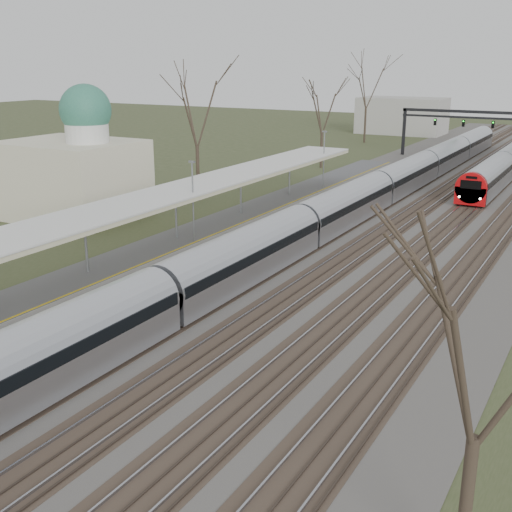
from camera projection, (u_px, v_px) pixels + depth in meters
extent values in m
cube|color=#474442|center=(410.00, 206.00, 54.51)|extent=(24.00, 160.00, 0.10)
cube|color=#4C3828|center=(345.00, 198.00, 57.33)|extent=(2.60, 160.00, 0.06)
cube|color=gray|center=(337.00, 197.00, 57.65)|extent=(0.07, 160.00, 0.12)
cube|color=gray|center=(352.00, 198.00, 56.97)|extent=(0.07, 160.00, 0.12)
cube|color=#4C3828|center=(382.00, 202.00, 55.68)|extent=(2.60, 160.00, 0.06)
cube|color=gray|center=(374.00, 201.00, 56.00)|extent=(0.07, 160.00, 0.12)
cube|color=gray|center=(390.00, 203.00, 55.32)|extent=(0.07, 160.00, 0.12)
cube|color=#4C3828|center=(422.00, 207.00, 54.03)|extent=(2.60, 160.00, 0.06)
cube|color=gray|center=(414.00, 205.00, 54.35)|extent=(0.07, 160.00, 0.12)
cube|color=gray|center=(431.00, 207.00, 53.67)|extent=(0.07, 160.00, 0.12)
cube|color=#4C3828|center=(465.00, 211.00, 52.38)|extent=(2.60, 160.00, 0.06)
cube|color=gray|center=(456.00, 210.00, 52.70)|extent=(0.07, 160.00, 0.12)
cube|color=gray|center=(474.00, 212.00, 52.02)|extent=(0.07, 160.00, 0.12)
cube|color=#4C3828|center=(510.00, 216.00, 50.73)|extent=(2.60, 160.00, 0.06)
cube|color=gray|center=(500.00, 214.00, 51.05)|extent=(0.07, 160.00, 0.12)
cube|color=#9E9B93|center=(207.00, 234.00, 44.09)|extent=(3.50, 69.00, 1.00)
cylinder|color=slate|center=(86.00, 246.00, 33.94)|extent=(0.14, 0.14, 3.00)
cylinder|color=slate|center=(176.00, 215.00, 40.59)|extent=(0.14, 0.14, 3.00)
cylinder|color=slate|center=(241.00, 194.00, 47.25)|extent=(0.14, 0.14, 3.00)
cylinder|color=slate|center=(289.00, 177.00, 53.91)|extent=(0.14, 0.14, 3.00)
cube|color=silver|center=(165.00, 194.00, 39.31)|extent=(4.10, 50.00, 0.12)
cube|color=beige|center=(165.00, 197.00, 39.36)|extent=(4.10, 50.00, 0.25)
cube|color=beige|center=(72.00, 180.00, 49.89)|extent=(10.00, 8.00, 6.00)
cylinder|color=silver|center=(87.00, 126.00, 47.72)|extent=(3.20, 3.20, 2.50)
sphere|color=#286556|center=(85.00, 110.00, 47.37)|extent=(3.80, 3.80, 3.80)
cube|color=black|center=(404.00, 132.00, 83.34)|extent=(0.35, 0.35, 6.00)
cube|color=black|center=(488.00, 112.00, 77.65)|extent=(21.00, 0.35, 0.35)
cube|color=black|center=(488.00, 118.00, 77.86)|extent=(21.00, 0.25, 0.25)
cube|color=black|center=(435.00, 122.00, 80.84)|extent=(0.32, 0.22, 0.85)
sphere|color=#0CFF19|center=(435.00, 120.00, 80.66)|extent=(0.16, 0.16, 0.16)
cube|color=black|center=(463.00, 123.00, 79.19)|extent=(0.32, 0.22, 0.85)
sphere|color=#0CFF19|center=(463.00, 121.00, 79.00)|extent=(0.16, 0.16, 0.16)
cube|color=black|center=(493.00, 125.00, 77.54)|extent=(0.32, 0.22, 0.85)
sphere|color=#0CFF19|center=(493.00, 122.00, 77.35)|extent=(0.16, 0.16, 0.16)
cylinder|color=#2D231C|center=(198.00, 173.00, 56.00)|extent=(0.30, 0.30, 4.95)
cube|color=#B3B5BD|center=(378.00, 194.00, 54.32)|extent=(2.55, 90.00, 1.60)
cylinder|color=#B3B5BD|center=(378.00, 186.00, 54.13)|extent=(2.60, 89.70, 2.60)
cube|color=black|center=(378.00, 185.00, 54.10)|extent=(2.62, 89.40, 0.55)
cube|color=black|center=(377.00, 204.00, 54.59)|extent=(1.80, 89.00, 0.35)
cube|color=#BC0A0D|center=(470.00, 196.00, 53.58)|extent=(2.55, 0.50, 1.50)
cylinder|color=#BC0A0D|center=(471.00, 188.00, 53.41)|extent=(2.60, 0.60, 2.60)
cube|color=black|center=(471.00, 185.00, 53.10)|extent=(1.70, 0.12, 0.70)
sphere|color=white|center=(459.00, 197.00, 53.84)|extent=(0.22, 0.22, 0.22)
sphere|color=white|center=(480.00, 199.00, 53.04)|extent=(0.22, 0.22, 0.22)
cube|color=black|center=(512.00, 169.00, 72.47)|extent=(1.80, 44.00, 0.35)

